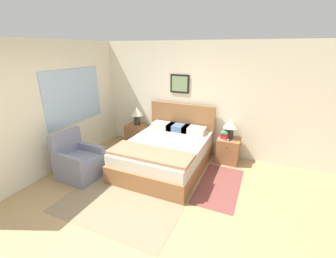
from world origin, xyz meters
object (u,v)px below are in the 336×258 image
Objects in this scene: nightstand_by_door at (228,150)px; bed at (165,153)px; armchair at (79,163)px; nightstand_near_window at (137,135)px; table_lamp_by_door at (231,125)px; table_lamp_near_window at (137,113)px.

bed is at bearing -146.56° from nightstand_by_door.
armchair reaches higher than nightstand_near_window.
table_lamp_by_door is at bearing 127.19° from armchair.
table_lamp_by_door is at bearing 0.68° from nightstand_near_window.
bed is 3.72× the size of nightstand_by_door.
table_lamp_near_window is 2.36m from table_lamp_by_door.
table_lamp_near_window reaches higher than armchair.
nightstand_near_window is at bearing -179.32° from table_lamp_by_door.
table_lamp_near_window is at bearing 180.00° from table_lamp_by_door.
table_lamp_near_window is (0.23, 1.87, 0.56)m from armchair.
table_lamp_by_door is (2.60, 1.87, 0.56)m from armchair.
armchair is at bearing -143.18° from bed.
table_lamp_near_window is 1.00× the size of table_lamp_by_door.
nightstand_near_window is 1.21× the size of table_lamp_near_window.
bed is 3.72× the size of nightstand_near_window.
bed is 1.43m from nightstand_near_window.
bed is at bearing -145.61° from table_lamp_by_door.
bed reaches higher than table_lamp_by_door.
nightstand_by_door is at bearing -0.69° from table_lamp_near_window.
nightstand_near_window is at bearing -116.38° from table_lamp_near_window.
nightstand_near_window is 1.00× the size of nightstand_by_door.
table_lamp_by_door reaches higher than armchair.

